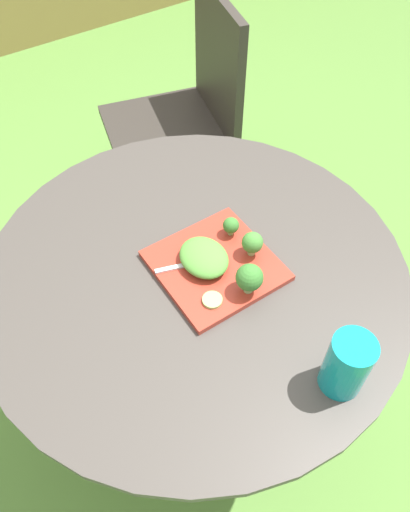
{
  "coord_description": "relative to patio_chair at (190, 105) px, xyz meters",
  "views": [
    {
      "loc": [
        -0.34,
        -0.55,
        1.6
      ],
      "look_at": [
        0.02,
        -0.01,
        0.79
      ],
      "focal_mm": 34.88,
      "sensor_mm": 36.0,
      "label": 1
    }
  ],
  "objects": [
    {
      "name": "fork",
      "position": [
        -0.48,
        -0.79,
        0.24
      ],
      "size": [
        0.15,
        0.06,
        0.0
      ],
      "color": "silver",
      "rests_on": "salad_plate"
    },
    {
      "name": "broccoli_floret_0",
      "position": [
        -0.37,
        -0.84,
        0.27
      ],
      "size": [
        0.05,
        0.05,
        0.06
      ],
      "color": "#99B770",
      "rests_on": "salad_plate"
    },
    {
      "name": "broccoli_floret_2",
      "position": [
        -0.43,
        -0.91,
        0.28
      ],
      "size": [
        0.06,
        0.06,
        0.07
      ],
      "color": "#99B770",
      "rests_on": "salad_plate"
    },
    {
      "name": "patio_chair",
      "position": [
        0.0,
        0.0,
        0.0
      ],
      "size": [
        0.54,
        0.54,
        0.9
      ],
      "color": "#332D28",
      "rests_on": "ground_plane"
    },
    {
      "name": "broccoli_floret_1",
      "position": [
        -0.37,
        -0.76,
        0.26
      ],
      "size": [
        0.04,
        0.04,
        0.05
      ],
      "color": "#99B770",
      "rests_on": "salad_plate"
    },
    {
      "name": "ground_plane",
      "position": [
        -0.49,
        -0.79,
        -0.53
      ],
      "size": [
        12.0,
        12.0,
        0.0
      ],
      "primitive_type": "plane",
      "color": "#568438"
    },
    {
      "name": "drinking_glass",
      "position": [
        -0.41,
        -1.16,
        0.28
      ],
      "size": [
        0.08,
        0.08,
        0.13
      ],
      "color": "#0F8C93",
      "rests_on": "patio_table"
    },
    {
      "name": "cucumber_slice_0",
      "position": [
        -0.51,
        -0.89,
        0.24
      ],
      "size": [
        0.04,
        0.04,
        0.01
      ],
      "primitive_type": "cylinder",
      "color": "#8EB766",
      "rests_on": "salad_plate"
    },
    {
      "name": "patio_table",
      "position": [
        -0.49,
        -0.79,
        -0.04
      ],
      "size": [
        0.92,
        0.92,
        0.75
      ],
      "color": "#423D38",
      "rests_on": "ground_plane"
    },
    {
      "name": "lettuce_mound",
      "position": [
        -0.47,
        -0.8,
        0.26
      ],
      "size": [
        0.1,
        0.12,
        0.04
      ],
      "primitive_type": "ellipsoid",
      "color": "#519338",
      "rests_on": "salad_plate"
    },
    {
      "name": "salad_plate",
      "position": [
        -0.45,
        -0.82,
        0.23
      ],
      "size": [
        0.24,
        0.24,
        0.01
      ],
      "primitive_type": "cube",
      "color": "#AD3323",
      "rests_on": "patio_table"
    }
  ]
}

